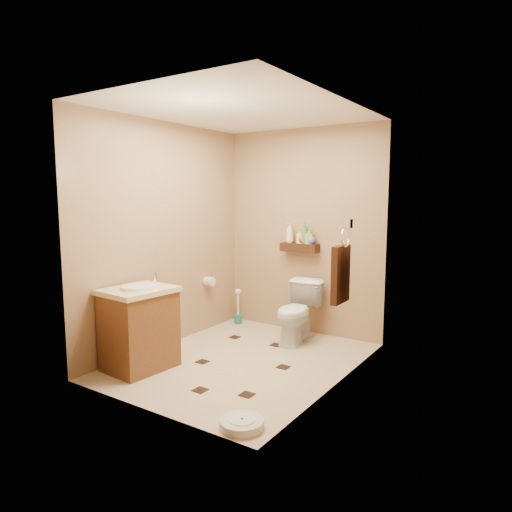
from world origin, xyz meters
The scene contains 20 objects.
ground centered at (0.00, 0.00, 0.00)m, with size 2.50×2.50×0.00m, color #BFA98C.
wall_back centered at (0.00, 1.25, 1.20)m, with size 2.00×0.04×2.40m, color #9D7A59.
wall_front centered at (0.00, -1.25, 1.20)m, with size 2.00×0.04×2.40m, color #9D7A59.
wall_left centered at (-1.00, 0.00, 1.20)m, with size 0.04×2.50×2.40m, color #9D7A59.
wall_right centered at (1.00, 0.00, 1.20)m, with size 0.04×2.50×2.40m, color #9D7A59.
ceiling centered at (0.00, 0.00, 2.40)m, with size 2.00×2.50×0.02m, color silver.
wall_shelf centered at (0.00, 1.17, 1.02)m, with size 0.46×0.14×0.10m, color #361F0E.
floor_accents centered at (0.04, -0.06, 0.00)m, with size 1.10×1.46×0.01m.
toilet centered at (0.16, 0.83, 0.34)m, with size 0.38×0.66×0.68m, color white.
vanity centered at (-0.70, -0.68, 0.40)m, with size 0.57×0.67×0.89m.
bathroom_scale centered at (0.75, -1.07, 0.03)m, with size 0.39×0.39×0.06m.
toilet_brush centered at (-0.82, 1.07, 0.16)m, with size 0.10×0.10×0.45m.
towel_ring centered at (0.91, 0.25, 0.95)m, with size 0.12×0.30×0.76m.
toilet_paper centered at (-0.94, 0.65, 0.60)m, with size 0.12×0.11×0.12m.
bottle_a centered at (-0.13, 1.17, 1.19)m, with size 0.09×0.09×0.24m, color silver.
bottle_b centered at (0.01, 1.17, 1.15)m, with size 0.08×0.08×0.17m, color yellow.
bottle_c centered at (0.04, 1.17, 1.14)m, with size 0.10×0.10×0.13m, color #C91740.
bottle_d centered at (0.07, 1.17, 1.19)m, with size 0.10×0.10×0.25m, color #2C864F.
bottle_e centered at (0.12, 1.17, 1.16)m, with size 0.08×0.08×0.18m, color gold.
bottle_f centered at (0.15, 1.17, 1.14)m, with size 0.10×0.10×0.13m, color #446EAB.
Camera 1 is at (2.50, -3.54, 1.62)m, focal length 32.00 mm.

